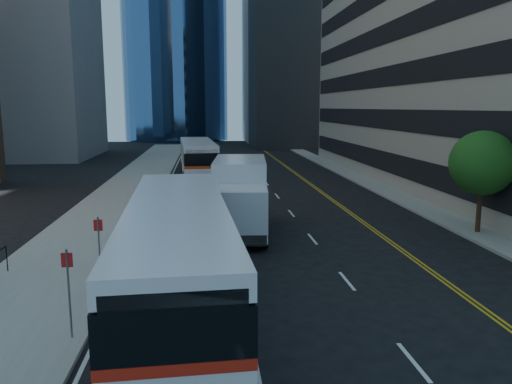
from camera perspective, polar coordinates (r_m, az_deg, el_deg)
ground at (r=17.20m, az=10.60°, el=-12.27°), size 160.00×160.00×0.00m
sidewalk_west at (r=41.17m, az=-13.94°, el=0.59°), size 5.00×90.00×0.15m
sidewalk_east at (r=43.00m, az=12.74°, el=1.02°), size 2.00×90.00×0.15m
midrise_west at (r=72.06m, az=-25.99°, el=17.63°), size 18.00×18.00×35.00m
street_tree at (r=27.13m, az=24.47°, el=3.02°), size 3.20×3.20×5.10m
bus_front at (r=15.76m, az=-8.90°, el=-6.94°), size 3.56×13.65×3.49m
bus_rear at (r=46.04m, az=-6.68°, el=3.93°), size 3.66×13.04×3.32m
box_truck at (r=25.52m, az=-1.88°, el=-0.33°), size 3.33×7.92×3.69m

